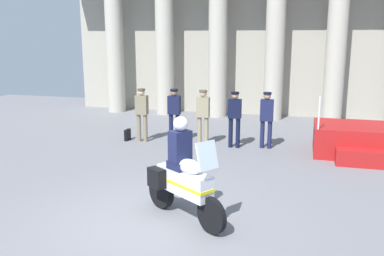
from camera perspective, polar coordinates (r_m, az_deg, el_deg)
name	(u,v)px	position (r m, az deg, el deg)	size (l,w,h in m)	color
ground_plane	(146,222)	(7.75, -6.34, -12.66)	(28.00, 28.00, 0.00)	slate
colonnade_backdrop	(248,39)	(17.71, 7.62, 12.00)	(15.61, 1.61, 5.98)	#A49F91
reviewing_stand	(358,141)	(12.66, 21.74, -1.65)	(2.42, 2.32, 1.74)	#A51919
officer_in_row_0	(142,111)	(13.28, -6.86, 2.38)	(0.38, 0.24, 1.69)	#7A7056
officer_in_row_1	(174,111)	(13.09, -2.44, 2.33)	(0.38, 0.24, 1.69)	#141938
officer_in_row_2	(203,113)	(12.72, 1.52, 2.08)	(0.38, 0.24, 1.71)	gray
officer_in_row_3	(235,115)	(12.50, 5.84, 1.79)	(0.38, 0.24, 1.69)	black
officer_in_row_4	(267,116)	(12.55, 10.15, 1.68)	(0.38, 0.24, 1.69)	#191E42
motorcycle_with_rider	(182,177)	(7.58, -1.38, -6.68)	(1.78, 1.32, 1.90)	black
briefcase_on_ground	(128,135)	(13.64, -8.79, -0.92)	(0.10, 0.32, 0.36)	black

